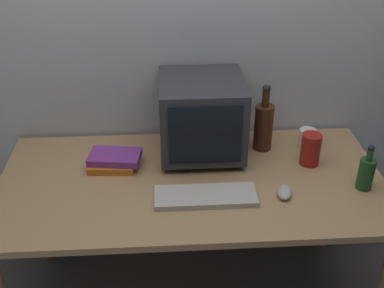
% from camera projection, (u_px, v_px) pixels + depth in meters
% --- Properties ---
extents(back_wall, '(4.00, 0.08, 2.50)m').
position_uv_depth(back_wall, '(186.00, 35.00, 2.33)').
color(back_wall, silver).
rests_on(back_wall, ground).
extents(desk, '(1.68, 0.84, 0.76)m').
position_uv_depth(desk, '(192.00, 195.00, 2.21)').
color(desk, tan).
rests_on(desk, ground).
extents(crt_monitor, '(0.38, 0.39, 0.37)m').
position_uv_depth(crt_monitor, '(202.00, 116.00, 2.26)').
color(crt_monitor, '#333338').
rests_on(crt_monitor, desk).
extents(keyboard, '(0.42, 0.15, 0.02)m').
position_uv_depth(keyboard, '(206.00, 196.00, 2.04)').
color(keyboard, beige).
rests_on(keyboard, desk).
extents(computer_mouse, '(0.08, 0.11, 0.04)m').
position_uv_depth(computer_mouse, '(284.00, 192.00, 2.05)').
color(computer_mouse, beige).
rests_on(computer_mouse, desk).
extents(bottle_tall, '(0.09, 0.09, 0.33)m').
position_uv_depth(bottle_tall, '(264.00, 125.00, 2.34)').
color(bottle_tall, '#472314').
rests_on(bottle_tall, desk).
extents(bottle_short, '(0.07, 0.07, 0.21)m').
position_uv_depth(bottle_short, '(366.00, 172.00, 2.07)').
color(bottle_short, '#1E4C23').
rests_on(bottle_short, desk).
extents(book_stack, '(0.25, 0.18, 0.06)m').
position_uv_depth(book_stack, '(114.00, 160.00, 2.24)').
color(book_stack, orange).
rests_on(book_stack, desk).
extents(mug, '(0.12, 0.08, 0.09)m').
position_uv_depth(mug, '(308.00, 138.00, 2.39)').
color(mug, white).
rests_on(mug, desk).
extents(metal_canister, '(0.09, 0.09, 0.15)m').
position_uv_depth(metal_canister, '(311.00, 149.00, 2.24)').
color(metal_canister, '#A51E19').
rests_on(metal_canister, desk).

